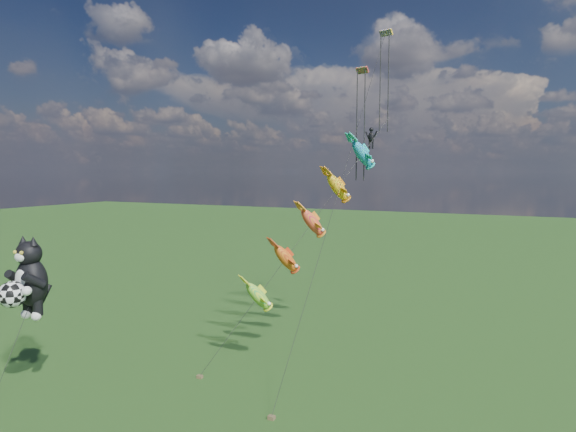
% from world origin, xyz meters
% --- Properties ---
extents(ground, '(300.00, 300.00, 0.00)m').
position_xyz_m(ground, '(0.00, 0.00, 0.00)').
color(ground, '#11370D').
extents(cat_kite_rig, '(2.44, 4.11, 10.35)m').
position_xyz_m(cat_kite_rig, '(2.75, -3.19, 7.62)').
color(cat_kite_rig, brown).
rests_on(cat_kite_rig, ground).
extents(fish_windsock_rig, '(10.22, 12.42, 18.71)m').
position_xyz_m(fish_windsock_rig, '(16.46, 10.46, 10.51)').
color(fish_windsock_rig, brown).
rests_on(fish_windsock_rig, ground).
extents(parafoil_rig, '(2.83, 17.46, 26.14)m').
position_xyz_m(parafoil_rig, '(19.42, 15.45, 18.35)').
color(parafoil_rig, brown).
rests_on(parafoil_rig, ground).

